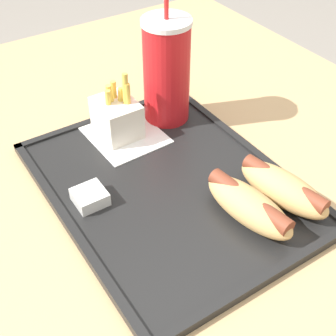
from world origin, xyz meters
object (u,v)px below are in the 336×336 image
object	(u,v)px
hot_dog_far	(283,188)
hot_dog_near	(249,205)
soda_cup	(167,71)
fries_carton	(117,117)
sauce_cup_mayo	(90,196)

from	to	relation	value
hot_dog_far	hot_dog_near	size ratio (longest dim) A/B	1.01
soda_cup	fries_carton	world-z (taller)	soda_cup
hot_dog_near	sauce_cup_mayo	size ratio (longest dim) A/B	3.41
soda_cup	hot_dog_near	xyz separation A→B (m)	(0.26, -0.04, -0.06)
fries_carton	sauce_cup_mayo	xyz separation A→B (m)	(0.12, -0.11, -0.02)
sauce_cup_mayo	soda_cup	bearing A→B (deg)	120.24
fries_carton	soda_cup	bearing A→B (deg)	88.83
soda_cup	fries_carton	distance (m)	0.11
hot_dog_near	fries_carton	xyz separation A→B (m)	(-0.27, -0.05, 0.01)
hot_dog_near	fries_carton	size ratio (longest dim) A/B	1.32
soda_cup	hot_dog_far	xyz separation A→B (m)	(0.26, 0.02, -0.06)
hot_dog_far	fries_carton	size ratio (longest dim) A/B	1.34
soda_cup	hot_dog_near	bearing A→B (deg)	-8.81
hot_dog_near	sauce_cup_mayo	world-z (taller)	hot_dog_near
sauce_cup_mayo	hot_dog_far	bearing A→B (deg)	57.58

